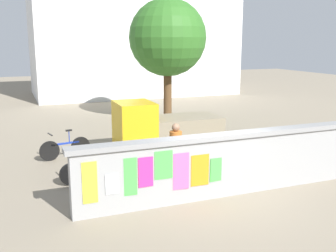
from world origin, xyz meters
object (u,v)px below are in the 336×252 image
auto_rickshaw_truck (163,128)px  motorcycle (95,165)px  bicycle_far (65,148)px  bicycle_near (246,164)px  person_walking (176,146)px  tree_roadside (168,38)px

auto_rickshaw_truck → motorcycle: bearing=-146.0°
auto_rickshaw_truck → bicycle_far: (-3.19, 0.67, -0.54)m
bicycle_near → bicycle_far: 5.90m
auto_rickshaw_truck → bicycle_near: size_ratio=2.12×
auto_rickshaw_truck → bicycle_far: size_ratio=2.16×
bicycle_far → person_walking: (2.56, -3.31, 0.62)m
auto_rickshaw_truck → bicycle_far: bearing=168.2°
motorcycle → tree_roadside: (5.13, 7.41, 3.48)m
auto_rickshaw_truck → bicycle_far: 3.30m
bicycle_far → motorcycle: bearing=-79.4°
motorcycle → auto_rickshaw_truck: bearing=34.0°
bicycle_near → bicycle_far: size_ratio=1.02×
bicycle_near → motorcycle: bearing=163.3°
bicycle_near → tree_roadside: size_ratio=0.29×
bicycle_far → tree_roadside: size_ratio=0.29×
auto_rickshaw_truck → person_walking: (-0.63, -2.64, 0.09)m
bicycle_near → tree_roadside: (1.02, 8.64, 3.58)m
person_walking → tree_roadside: (3.03, 8.22, 2.96)m
auto_rickshaw_truck → tree_roadside: size_ratio=0.63×
bicycle_far → tree_roadside: (5.60, 4.91, 3.58)m
auto_rickshaw_truck → bicycle_near: (1.38, -3.06, -0.54)m
motorcycle → tree_roadside: bearing=55.3°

